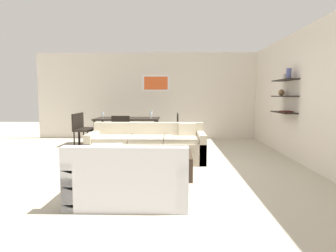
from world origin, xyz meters
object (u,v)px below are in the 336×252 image
at_px(candle_jar, 168,150).
at_px(decorative_bowl, 155,151).
at_px(wine_glass_left_near, 103,114).
at_px(wine_glass_right_near, 151,114).
at_px(dining_chair_right_far, 174,126).
at_px(sofa_beige, 148,147).
at_px(coffee_table, 157,164).
at_px(dining_chair_left_far, 85,126).
at_px(dining_chair_left_near, 80,128).
at_px(loveseat_white, 130,179).
at_px(dining_chair_right_near, 173,128).
at_px(wine_glass_right_far, 151,113).
at_px(dining_table, 128,120).
at_px(dining_chair_foot, 122,131).

bearing_deg(candle_jar, decorative_bowl, -152.09).
distance_m(wine_glass_left_near, wine_glass_right_near, 1.30).
bearing_deg(dining_chair_right_far, sofa_beige, -103.79).
height_order(coffee_table, dining_chair_left_far, dining_chair_left_far).
xyz_separation_m(candle_jar, wine_glass_left_near, (-1.85, 2.83, 0.46)).
distance_m(dining_chair_left_far, wine_glass_right_near, 1.99).
xyz_separation_m(dining_chair_right_far, wine_glass_right_near, (-0.62, -0.33, 0.37)).
relative_size(decorative_bowl, dining_chair_left_near, 0.35).
distance_m(sofa_beige, loveseat_white, 2.34).
xyz_separation_m(dining_chair_left_near, wine_glass_right_near, (1.92, 0.10, 0.37)).
xyz_separation_m(candle_jar, dining_chair_right_near, (0.08, 2.73, 0.09)).
bearing_deg(loveseat_white, wine_glass_right_far, 91.12).
height_order(decorative_bowl, dining_chair_left_far, dining_chair_left_far).
bearing_deg(wine_glass_left_near, coffee_table, -60.22).
height_order(dining_chair_left_far, wine_glass_left_near, wine_glass_left_near).
height_order(decorative_bowl, dining_chair_right_far, dining_chair_right_far).
distance_m(candle_jar, wine_glass_right_near, 2.91).
bearing_deg(sofa_beige, wine_glass_right_near, 92.93).
relative_size(dining_table, dining_chair_left_far, 1.96).
height_order(coffee_table, dining_chair_foot, dining_chair_foot).
bearing_deg(dining_chair_right_far, dining_chair_left_near, -170.41).
relative_size(coffee_table, candle_jar, 13.06).
height_order(dining_chair_left_near, dining_chair_right_near, same).
height_order(coffee_table, wine_glass_right_near, wine_glass_right_near).
xyz_separation_m(loveseat_white, candle_jar, (0.46, 1.33, 0.12)).
height_order(loveseat_white, dining_chair_right_near, dining_chair_right_near).
bearing_deg(wine_glass_right_far, dining_chair_right_far, 8.87).
distance_m(dining_chair_left_far, wine_glass_left_near, 0.79).
bearing_deg(loveseat_white, dining_chair_right_near, 82.51).
xyz_separation_m(coffee_table, wine_glass_right_near, (-0.36, 2.91, 0.68)).
distance_m(coffee_table, dining_chair_right_near, 2.85).
bearing_deg(dining_chair_right_near, wine_glass_right_near, 171.13).
bearing_deg(wine_glass_right_near, dining_chair_right_far, 28.25).
bearing_deg(wine_glass_right_far, dining_chair_left_near, -170.17).
height_order(dining_chair_left_near, wine_glass_left_near, wine_glass_left_near).
xyz_separation_m(dining_table, dining_chair_foot, (-0.00, -0.88, -0.18)).
height_order(dining_chair_foot, dining_chair_left_far, same).
height_order(sofa_beige, wine_glass_right_far, wine_glass_right_far).
height_order(candle_jar, dining_chair_right_far, dining_chair_right_far).
distance_m(loveseat_white, candle_jar, 1.41).
bearing_deg(dining_chair_foot, loveseat_white, -77.75).
bearing_deg(decorative_bowl, wine_glass_right_near, 96.49).
bearing_deg(wine_glass_right_near, dining_chair_right_near, -8.87).
distance_m(coffee_table, candle_jar, 0.30).
distance_m(dining_table, dining_chair_foot, 0.90).
height_order(decorative_bowl, dining_table, dining_table).
distance_m(decorative_bowl, dining_chair_left_far, 3.97).
distance_m(candle_jar, dining_chair_right_near, 2.73).
relative_size(candle_jar, dining_chair_foot, 0.10).
relative_size(dining_chair_left_near, wine_glass_left_near, 5.03).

